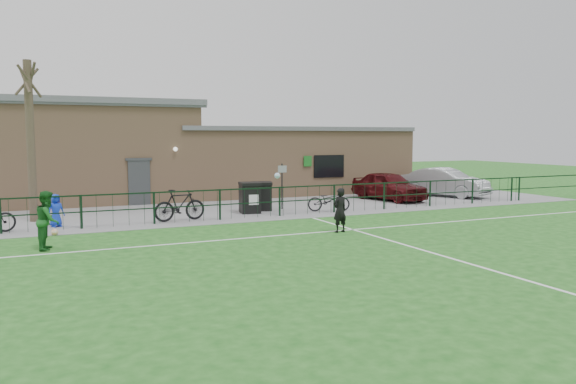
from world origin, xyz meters
name	(u,v)px	position (x,y,z in m)	size (l,w,h in m)	color
ground	(366,258)	(0.00, 0.00, 0.00)	(90.00, 90.00, 0.00)	#1B5619
paving_strip	(215,203)	(0.00, 13.50, 0.01)	(34.00, 13.00, 0.02)	gray
pitch_line_touch	(258,218)	(0.00, 7.80, 0.00)	(28.00, 0.10, 0.01)	white
pitch_line_mid	(301,234)	(0.00, 4.00, 0.00)	(28.00, 0.10, 0.01)	white
pitch_line_perp	(427,251)	(2.00, 0.00, 0.00)	(0.10, 16.00, 0.01)	white
perimeter_fence	(256,203)	(0.00, 8.00, 0.60)	(28.00, 0.10, 1.20)	black
bare_tree	(31,142)	(-8.00, 10.50, 3.00)	(0.30, 0.30, 6.00)	#413527
wheelie_bin_left	(250,199)	(0.22, 9.34, 0.62)	(0.79, 0.89, 1.19)	black
wheelie_bin_right	(262,197)	(1.02, 9.90, 0.59)	(0.75, 0.85, 1.14)	black
sign_post	(282,186)	(1.95, 9.91, 1.02)	(0.06, 0.06, 2.00)	black
car_maroon	(389,186)	(8.20, 10.84, 0.74)	(1.69, 4.21, 1.43)	#450C0F
car_silver	(445,182)	(11.97, 11.11, 0.77)	(1.59, 4.56, 1.50)	#9B9EA2
bicycle_d	(180,205)	(-2.97, 8.35, 0.62)	(0.57, 2.00, 1.20)	black
bicycle_e	(329,200)	(3.46, 8.40, 0.49)	(0.63, 1.80, 0.94)	black
spectator_child	(56,210)	(-7.29, 8.80, 0.60)	(0.57, 0.37, 1.17)	#1536C5
goalkeeper_kick	(337,209)	(1.30, 3.85, 0.78)	(1.29, 3.56, 1.83)	black
outfield_player	(48,220)	(-7.64, 4.72, 0.84)	(0.82, 0.64, 1.68)	#195A1F
ball_ground	(55,232)	(-7.41, 7.04, 0.11)	(0.22, 0.22, 0.22)	white
clubhouse	(181,155)	(-0.88, 16.50, 2.22)	(24.25, 5.40, 4.96)	tan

